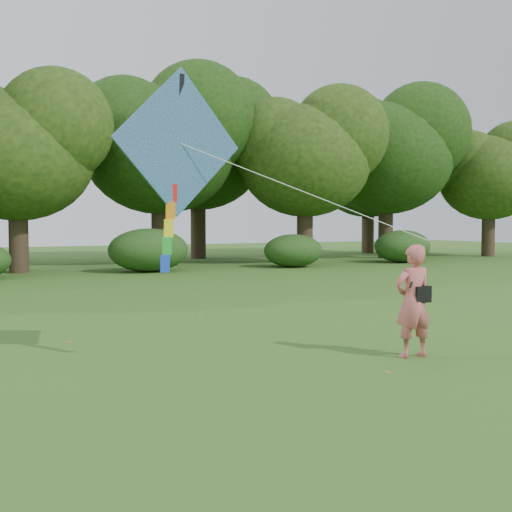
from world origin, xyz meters
name	(u,v)px	position (x,y,z in m)	size (l,w,h in m)	color
ground	(330,353)	(0.00, 0.00, 0.00)	(100.00, 100.00, 0.00)	#265114
man_kite_flyer	(413,301)	(0.95, -0.89, 0.89)	(0.65, 0.43, 1.78)	#BF5A59
crossbody_bag	(420,293)	(1.06, -0.92, 1.01)	(0.43, 0.20, 0.71)	black
flying_kite	(179,146)	(-2.48, 0.35, 3.25)	(4.76, 1.52, 2.99)	#274AAB
tree_line	(88,151)	(1.67, 22.88, 5.60)	(54.70, 15.30, 9.48)	#3A2D1E
shrub_band	(62,254)	(-0.72, 17.60, 0.86)	(39.15, 3.22, 1.88)	#264919
fallen_leaves	(126,313)	(-1.60, 6.03, 0.01)	(10.18, 13.07, 0.01)	olive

